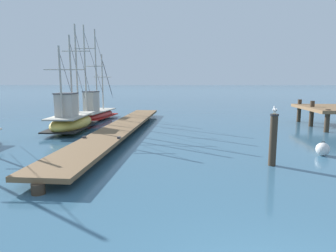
{
  "coord_description": "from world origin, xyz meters",
  "views": [
    {
      "loc": [
        -1.54,
        -2.96,
        3.01
      ],
      "look_at": [
        -1.95,
        7.44,
        1.4
      ],
      "focal_mm": 31.35,
      "sensor_mm": 36.0,
      "label": 1
    }
  ],
  "objects_px": {
    "fishing_boat_2": "(71,120)",
    "mooring_piling": "(273,139)",
    "fishing_boat_1": "(95,112)",
    "mooring_buoy": "(323,149)",
    "perched_seagull": "(275,110)"
  },
  "relations": [
    {
      "from": "fishing_boat_1",
      "to": "fishing_boat_2",
      "type": "relative_size",
      "value": 1.03
    },
    {
      "from": "mooring_piling",
      "to": "fishing_boat_2",
      "type": "bearing_deg",
      "value": 145.15
    },
    {
      "from": "perched_seagull",
      "to": "mooring_buoy",
      "type": "relative_size",
      "value": 0.62
    },
    {
      "from": "fishing_boat_1",
      "to": "perched_seagull",
      "type": "relative_size",
      "value": 18.15
    },
    {
      "from": "fishing_boat_1",
      "to": "mooring_piling",
      "type": "relative_size",
      "value": 3.7
    },
    {
      "from": "fishing_boat_1",
      "to": "mooring_piling",
      "type": "bearing_deg",
      "value": -50.76
    },
    {
      "from": "fishing_boat_1",
      "to": "perched_seagull",
      "type": "xyz_separation_m",
      "value": [
        9.84,
        -12.05,
        1.4
      ]
    },
    {
      "from": "perched_seagull",
      "to": "mooring_buoy",
      "type": "distance_m",
      "value": 3.38
    },
    {
      "from": "fishing_boat_1",
      "to": "mooring_piling",
      "type": "distance_m",
      "value": 15.56
    },
    {
      "from": "mooring_piling",
      "to": "mooring_buoy",
      "type": "relative_size",
      "value": 3.06
    },
    {
      "from": "mooring_piling",
      "to": "mooring_buoy",
      "type": "xyz_separation_m",
      "value": [
        2.49,
        1.49,
        -0.7
      ]
    },
    {
      "from": "mooring_piling",
      "to": "perched_seagull",
      "type": "height_order",
      "value": "perched_seagull"
    },
    {
      "from": "fishing_boat_1",
      "to": "mooring_piling",
      "type": "height_order",
      "value": "fishing_boat_1"
    },
    {
      "from": "fishing_boat_2",
      "to": "mooring_piling",
      "type": "distance_m",
      "value": 11.96
    },
    {
      "from": "mooring_buoy",
      "to": "fishing_boat_2",
      "type": "bearing_deg",
      "value": 156.51
    }
  ]
}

